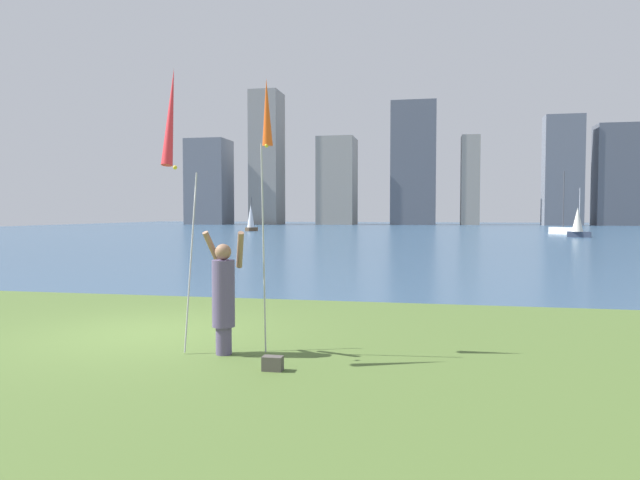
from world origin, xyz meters
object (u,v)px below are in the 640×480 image
kite_flag_left (171,123)px  sailboat_2 (578,222)px  bag (273,363)px  person (224,294)px  kite_flag_right (267,122)px  sailboat_0 (563,230)px  sailboat_4 (251,218)px

kite_flag_left → sailboat_2: sailboat_2 is taller
kite_flag_left → bag: 3.60m
person → bag: (0.95, -0.72, -0.80)m
kite_flag_right → sailboat_2: (14.49, 43.98, -2.18)m
kite_flag_left → kite_flag_right: (1.15, 0.80, 0.11)m
kite_flag_left → bag: size_ratio=15.41×
kite_flag_left → sailboat_0: size_ratio=0.67×
person → kite_flag_left: kite_flag_left is taller
kite_flag_left → bag: (1.52, -0.25, -3.25)m
sailboat_0 → kite_flag_left: bearing=-107.1°
kite_flag_right → sailboat_0: bearing=73.9°
kite_flag_left → kite_flag_right: size_ratio=1.01×
kite_flag_right → bag: (0.38, -1.05, -3.35)m
kite_flag_left → sailboat_2: 47.47m
person → kite_flag_left: (-0.57, -0.46, 2.45)m
kite_flag_right → sailboat_4: kite_flag_right is taller
person → kite_flag_left: size_ratio=0.44×
kite_flag_left → sailboat_2: bearing=70.8°
person → kite_flag_right: 2.64m
kite_flag_left → sailboat_0: (15.92, 51.86, -2.89)m
kite_flag_left → sailboat_2: size_ratio=0.98×
kite_flag_left → sailboat_2: (15.63, 44.78, -2.08)m
bag → sailboat_2: bearing=72.6°
sailboat_0 → sailboat_2: 7.14m
person → kite_flag_right: size_ratio=0.45×
bag → sailboat_0: size_ratio=0.04×
kite_flag_right → bag: kite_flag_right is taller
kite_flag_right → sailboat_4: 57.65m
kite_flag_right → sailboat_0: size_ratio=0.66×
person → bag: size_ratio=6.83×
kite_flag_right → person: bearing=-149.8°
sailboat_2 → sailboat_0: bearing=87.6°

